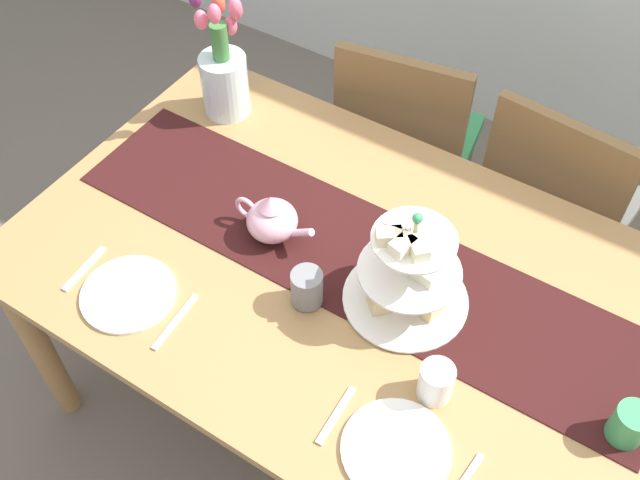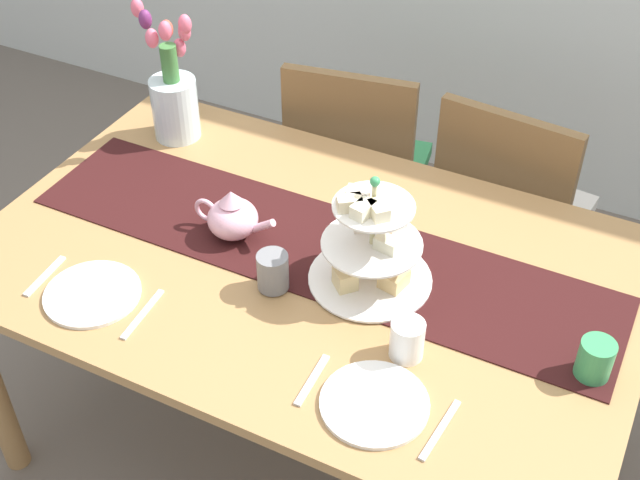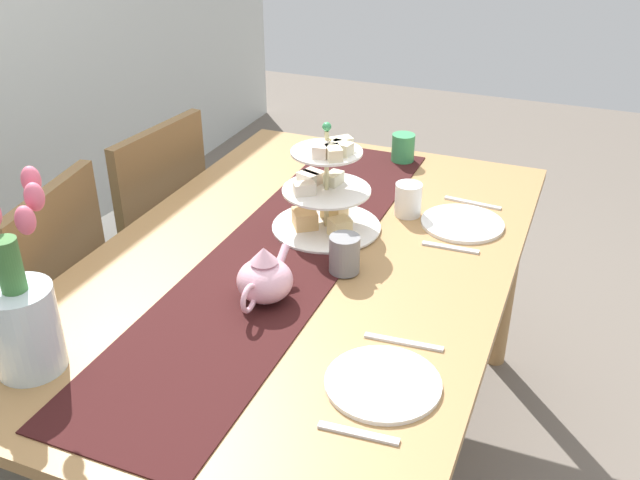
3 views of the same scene
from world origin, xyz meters
name	(u,v)px [view 2 (image 2 of 3)]	position (x,y,z in m)	size (l,w,h in m)	color
ground_plane	(310,443)	(0.00, 0.00, 0.00)	(8.00, 8.00, 0.00)	#6B6056
dining_table	(308,288)	(0.00, 0.00, 0.66)	(1.65, 1.04, 0.75)	#A37747
chair_left	(356,166)	(-0.20, 0.75, 0.50)	(0.48, 0.48, 0.91)	brown
chair_right	(508,210)	(0.33, 0.75, 0.50)	(0.46, 0.46, 0.91)	brown
table_runner	(317,247)	(0.00, 0.05, 0.75)	(1.54, 0.35, 0.00)	black
tiered_cake_stand	(371,248)	(0.17, 0.00, 0.85)	(0.30, 0.30, 0.30)	beige
teapot	(232,217)	(-0.21, 0.00, 0.81)	(0.24, 0.13, 0.14)	#E5A8BC
tulip_vase	(173,96)	(-0.61, 0.33, 0.89)	(0.23, 0.17, 0.41)	silver
dinner_plate_left	(92,294)	(-0.40, -0.34, 0.76)	(0.23, 0.23, 0.01)	white
fork_left	(45,276)	(-0.54, -0.34, 0.75)	(0.02, 0.15, 0.01)	silver
knife_left	(143,314)	(-0.25, -0.34, 0.75)	(0.01, 0.17, 0.01)	silver
dinner_plate_right	(374,403)	(0.33, -0.34, 0.76)	(0.23, 0.23, 0.01)	white
fork_right	(312,380)	(0.19, -0.34, 0.75)	(0.02, 0.15, 0.01)	silver
knife_right	(440,430)	(0.48, -0.34, 0.75)	(0.01, 0.17, 0.01)	silver
mug_grey	(273,271)	(-0.03, -0.13, 0.80)	(0.08, 0.08, 0.10)	slate
mug_white_text	(407,339)	(0.34, -0.18, 0.80)	(0.08, 0.08, 0.10)	white
mug_orange	(595,360)	(0.72, -0.06, 0.80)	(0.08, 0.08, 0.10)	#389356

